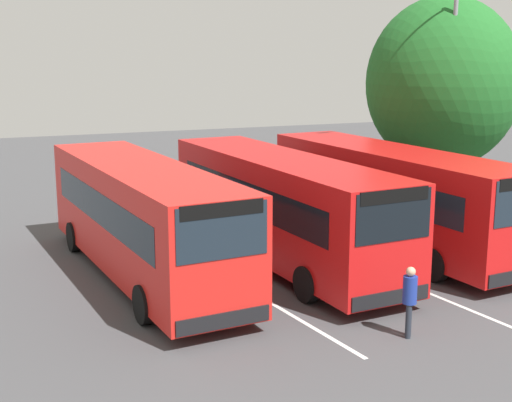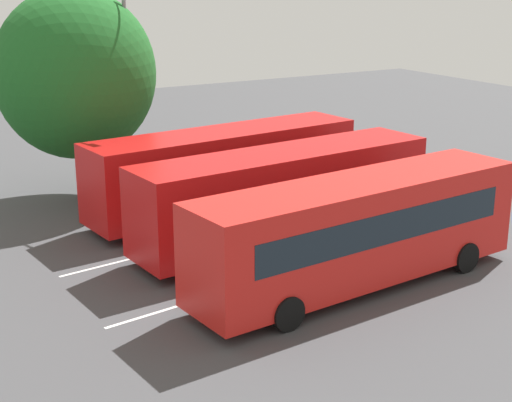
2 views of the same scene
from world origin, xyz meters
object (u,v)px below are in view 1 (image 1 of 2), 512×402
object	(u,v)px
bus_far_left	(142,216)
street_lamp	(447,92)
depot_tree	(442,83)
bus_center_right	(392,194)
bus_center_left	(281,205)
pedestrian	(410,296)

from	to	relation	value
bus_far_left	street_lamp	xyz separation A→B (m)	(-2.23, 11.83, 3.08)
depot_tree	street_lamp	bearing A→B (deg)	-31.93
bus_center_right	depot_tree	bearing A→B (deg)	125.16
bus_center_left	bus_center_right	bearing A→B (deg)	87.66
bus_far_left	depot_tree	xyz separation A→B (m)	(-4.09, 12.99, 3.29)
bus_far_left	pedestrian	world-z (taller)	bus_far_left
bus_far_left	bus_center_right	size ratio (longest dim) A/B	1.00
bus_center_left	bus_center_right	world-z (taller)	same
bus_center_right	depot_tree	xyz separation A→B (m)	(-4.07, 4.76, 3.29)
bus_center_left	pedestrian	size ratio (longest dim) A/B	6.72
bus_center_left	street_lamp	xyz separation A→B (m)	(-2.37, 7.60, 3.08)
bus_center_right	bus_center_left	bearing A→B (deg)	-93.05
bus_far_left	bus_center_left	xyz separation A→B (m)	(0.14, 4.23, 0.00)
bus_far_left	depot_tree	world-z (taller)	depot_tree
bus_center_right	pedestrian	distance (m)	7.62
bus_center_left	bus_center_right	size ratio (longest dim) A/B	1.00
bus_center_right	pedestrian	xyz separation A→B (m)	(6.59, -3.74, -0.80)
bus_center_left	bus_center_right	xyz separation A→B (m)	(-0.16, 3.99, 0.00)
depot_tree	bus_center_left	bearing A→B (deg)	-64.22
bus_far_left	bus_center_right	bearing A→B (deg)	84.90
bus_center_right	pedestrian	size ratio (longest dim) A/B	6.74
bus_center_left	street_lamp	size ratio (longest dim) A/B	1.31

